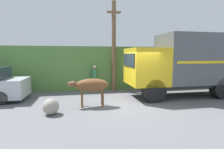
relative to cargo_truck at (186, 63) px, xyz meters
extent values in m
plane|color=slate|center=(-3.36, -0.73, -1.92)|extent=(60.00, 60.00, 0.00)
cube|color=#568442|center=(-3.36, 5.25, -0.46)|extent=(32.00, 5.15, 2.92)
cube|color=#2D2D2D|center=(-0.18, 0.03, -1.25)|extent=(5.80, 1.82, 0.18)
cube|color=gold|center=(-2.39, 0.03, -0.18)|extent=(1.89, 2.27, 1.95)
cube|color=#232D38|center=(-3.35, 0.03, 0.17)|extent=(0.04, 1.93, 0.68)
cube|color=#4C5156|center=(0.76, 0.03, 0.21)|extent=(4.41, 2.27, 2.74)
cube|color=gold|center=(0.76, -1.12, 0.07)|extent=(3.97, 0.03, 0.14)
cylinder|color=black|center=(-2.29, -0.85, -1.34)|extent=(1.17, 0.50, 1.17)
cylinder|color=black|center=(1.65, -0.85, -1.34)|extent=(1.17, 0.50, 1.17)
ellipsoid|color=brown|center=(-5.39, -1.00, -0.93)|extent=(1.52, 0.60, 0.60)
ellipsoid|color=brown|center=(-6.26, -1.00, -0.86)|extent=(0.44, 0.26, 0.26)
cone|color=#B7AD93|center=(-6.26, -1.10, -0.73)|extent=(0.06, 0.06, 0.11)
cone|color=#B7AD93|center=(-6.26, -0.90, -0.73)|extent=(0.06, 0.06, 0.11)
cylinder|color=brown|center=(-5.86, -1.16, -1.58)|extent=(0.09, 0.09, 0.69)
cylinder|color=brown|center=(-5.86, -0.83, -1.58)|extent=(0.09, 0.09, 0.69)
cylinder|color=brown|center=(-4.92, -1.16, -1.58)|extent=(0.09, 0.09, 0.69)
cylinder|color=brown|center=(-4.92, -0.83, -1.58)|extent=(0.09, 0.09, 0.69)
cylinder|color=black|center=(-9.62, 0.10, -1.59)|extent=(0.66, 0.30, 0.66)
cube|color=#38332D|center=(-4.96, 2.30, -1.53)|extent=(0.29, 0.24, 0.79)
cylinder|color=#33724C|center=(-4.96, 2.30, -0.79)|extent=(0.38, 0.38, 0.69)
sphere|color=#DBB28E|center=(-4.96, 2.30, -0.33)|extent=(0.23, 0.23, 0.23)
cylinder|color=brown|center=(-3.70, 2.32, 0.95)|extent=(0.27, 0.27, 5.75)
cube|color=brown|center=(-3.70, 2.32, 3.14)|extent=(0.90, 0.22, 0.10)
sphere|color=gray|center=(-7.10, -1.82, -1.60)|extent=(0.64, 0.64, 0.64)
camera|label=1|loc=(-6.00, -8.90, 0.44)|focal=28.00mm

